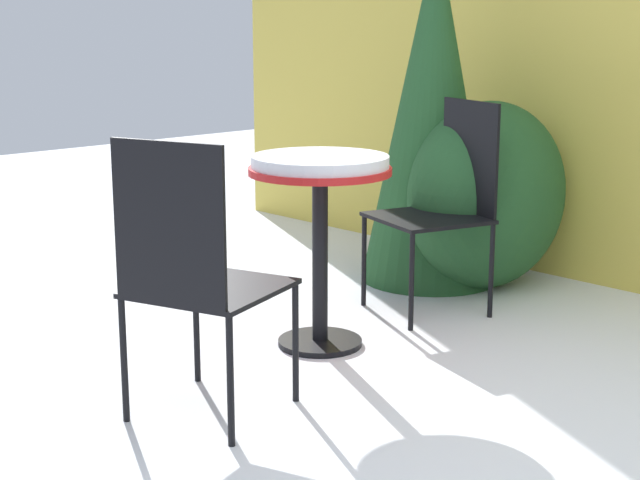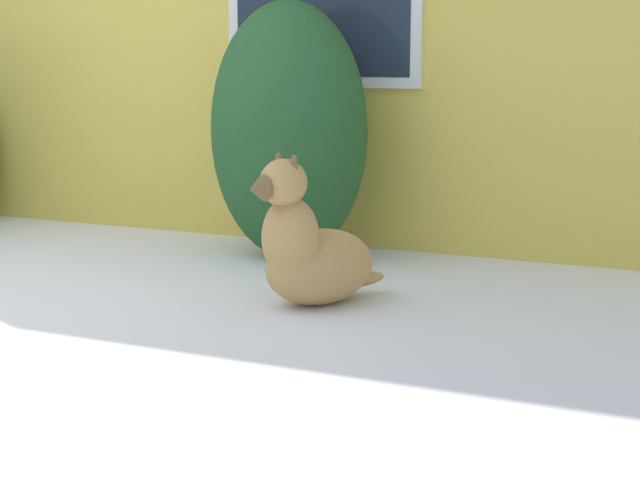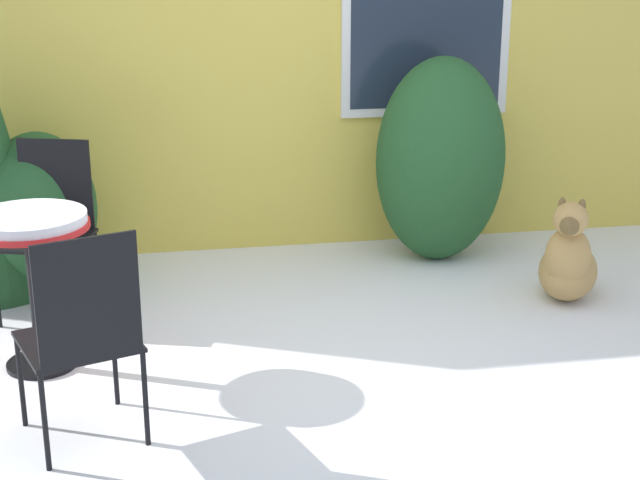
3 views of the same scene
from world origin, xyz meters
TOP-DOWN VIEW (x-y plane):
  - shrub_left at (-1.59, 1.71)m, footprint 0.71×0.96m
  - evergreen_bush at (-1.89, 1.62)m, footprint 0.73×0.73m
  - patio_table at (-1.50, 0.44)m, footprint 0.60×0.60m
  - patio_chair_near_table at (-1.48, 1.24)m, footprint 0.59×0.59m
  - patio_chair_far_side at (-1.22, -0.43)m, footprint 0.60×0.60m

SIDE VIEW (x-z plane):
  - shrub_left at x=-1.59m, z-range 0.00..0.97m
  - patio_chair_near_table at x=-1.48m, z-range 0.04..1.05m
  - patio_chair_far_side at x=-1.22m, z-range 0.04..1.05m
  - patio_table at x=-1.50m, z-range 0.26..1.09m
  - evergreen_bush at x=-1.89m, z-range 0.00..1.82m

